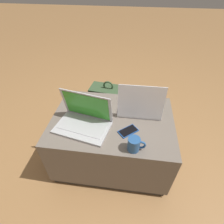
# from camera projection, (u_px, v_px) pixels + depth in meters

# --- Properties ---
(ground_plane) EXTENTS (14.00, 14.00, 0.00)m
(ground_plane) POSITION_uv_depth(u_px,v_px,m) (112.00, 156.00, 1.62)
(ground_plane) COLOR #9E7042
(ottoman) EXTENTS (0.91, 0.64, 0.48)m
(ottoman) POSITION_uv_depth(u_px,v_px,m) (112.00, 139.00, 1.46)
(ottoman) COLOR #3D3832
(ottoman) RESTS_ON ground_plane
(laptop_near) EXTENTS (0.41, 0.31, 0.25)m
(laptop_near) POSITION_uv_depth(u_px,v_px,m) (84.00, 120.00, 1.23)
(laptop_near) COLOR #B7B7BC
(laptop_near) RESTS_ON ottoman
(laptop_far) EXTENTS (0.33, 0.27, 0.27)m
(laptop_far) POSITION_uv_depth(u_px,v_px,m) (140.00, 106.00, 1.34)
(laptop_far) COLOR silver
(laptop_far) RESTS_ON ottoman
(cell_phone) EXTENTS (0.15, 0.14, 0.01)m
(cell_phone) POSITION_uv_depth(u_px,v_px,m) (128.00, 131.00, 1.21)
(cell_phone) COLOR #1E4C9E
(cell_phone) RESTS_ON ottoman
(backpack) EXTENTS (0.37, 0.27, 0.52)m
(backpack) POSITION_uv_depth(u_px,v_px,m) (109.00, 106.00, 1.84)
(backpack) COLOR #385133
(backpack) RESTS_ON ground_plane
(coffee_mug) EXTENTS (0.11, 0.08, 0.09)m
(coffee_mug) POSITION_uv_depth(u_px,v_px,m) (134.00, 144.00, 1.07)
(coffee_mug) COLOR #285693
(coffee_mug) RESTS_ON ottoman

